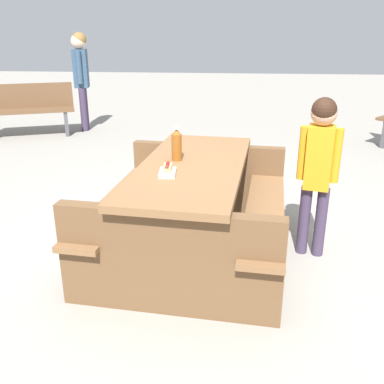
{
  "coord_description": "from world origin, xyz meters",
  "views": [
    {
      "loc": [
        3.08,
        0.29,
        1.7
      ],
      "look_at": [
        0.0,
        0.0,
        0.52
      ],
      "focal_mm": 40.36,
      "sensor_mm": 36.0,
      "label": 1
    }
  ],
  "objects_px": {
    "bystander_adult": "(81,69)",
    "park_bench_mid": "(27,109)",
    "hotdog_tray": "(167,170)",
    "soda_bottle": "(177,145)",
    "picnic_table": "(192,202)",
    "child_in_coat": "(319,158)"
  },
  "relations": [
    {
      "from": "soda_bottle",
      "to": "picnic_table",
      "type": "bearing_deg",
      "value": 55.44
    },
    {
      "from": "bystander_adult",
      "to": "soda_bottle",
      "type": "bearing_deg",
      "value": 27.36
    },
    {
      "from": "park_bench_mid",
      "to": "child_in_coat",
      "type": "bearing_deg",
      "value": 47.51
    },
    {
      "from": "hotdog_tray",
      "to": "bystander_adult",
      "type": "relative_size",
      "value": 0.11
    },
    {
      "from": "soda_bottle",
      "to": "park_bench_mid",
      "type": "xyz_separation_m",
      "value": [
        -3.7,
        -2.98,
        -0.42
      ]
    },
    {
      "from": "soda_bottle",
      "to": "child_in_coat",
      "type": "xyz_separation_m",
      "value": [
        0.0,
        1.07,
        -0.07
      ]
    },
    {
      "from": "hotdog_tray",
      "to": "park_bench_mid",
      "type": "distance_m",
      "value": 5.04
    },
    {
      "from": "picnic_table",
      "to": "park_bench_mid",
      "type": "xyz_separation_m",
      "value": [
        -3.79,
        -3.11,
        0.0
      ]
    },
    {
      "from": "soda_bottle",
      "to": "bystander_adult",
      "type": "bearing_deg",
      "value": -152.64
    },
    {
      "from": "picnic_table",
      "to": "child_in_coat",
      "type": "height_order",
      "value": "child_in_coat"
    },
    {
      "from": "picnic_table",
      "to": "bystander_adult",
      "type": "distance_m",
      "value": 4.95
    },
    {
      "from": "park_bench_mid",
      "to": "bystander_adult",
      "type": "distance_m",
      "value": 1.13
    },
    {
      "from": "soda_bottle",
      "to": "bystander_adult",
      "type": "height_order",
      "value": "bystander_adult"
    },
    {
      "from": "soda_bottle",
      "to": "bystander_adult",
      "type": "xyz_separation_m",
      "value": [
        -4.25,
        -2.2,
        0.18
      ]
    },
    {
      "from": "picnic_table",
      "to": "child_in_coat",
      "type": "distance_m",
      "value": 1.01
    },
    {
      "from": "bystander_adult",
      "to": "park_bench_mid",
      "type": "bearing_deg",
      "value": -55.28
    },
    {
      "from": "picnic_table",
      "to": "bystander_adult",
      "type": "xyz_separation_m",
      "value": [
        -4.33,
        -2.32,
        0.61
      ]
    },
    {
      "from": "hotdog_tray",
      "to": "child_in_coat",
      "type": "bearing_deg",
      "value": 107.96
    },
    {
      "from": "park_bench_mid",
      "to": "bystander_adult",
      "type": "xyz_separation_m",
      "value": [
        -0.54,
        0.78,
        0.6
      ]
    },
    {
      "from": "park_bench_mid",
      "to": "hotdog_tray",
      "type": "bearing_deg",
      "value": 36.11
    },
    {
      "from": "picnic_table",
      "to": "soda_bottle",
      "type": "xyz_separation_m",
      "value": [
        -0.09,
        -0.13,
        0.43
      ]
    },
    {
      "from": "park_bench_mid",
      "to": "picnic_table",
      "type": "bearing_deg",
      "value": 39.34
    }
  ]
}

